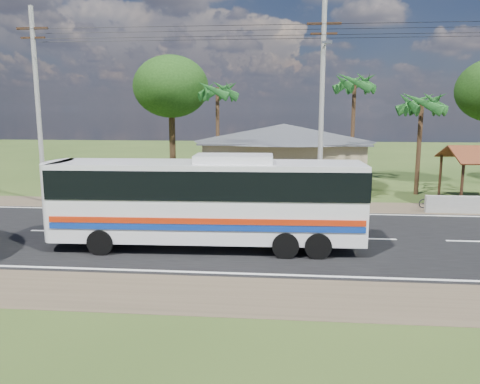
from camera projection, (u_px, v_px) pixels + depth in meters
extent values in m
plane|color=#284017|center=(259.00, 237.00, 20.06)|extent=(120.00, 120.00, 0.00)
cube|color=black|center=(259.00, 236.00, 20.05)|extent=(120.00, 10.00, 0.02)
cube|color=brown|center=(265.00, 206.00, 26.43)|extent=(120.00, 3.00, 0.01)
cube|color=brown|center=(248.00, 296.00, 13.68)|extent=(120.00, 3.00, 0.01)
cube|color=silver|center=(264.00, 212.00, 24.66)|extent=(120.00, 0.15, 0.01)
cube|color=silver|center=(252.00, 274.00, 15.44)|extent=(120.00, 0.15, 0.01)
cube|color=silver|center=(259.00, 236.00, 20.05)|extent=(120.00, 0.15, 0.01)
cube|color=tan|center=(283.00, 164.00, 32.43)|extent=(10.00, 8.00, 3.20)
cube|color=#4C4F54|center=(284.00, 141.00, 32.14)|extent=(10.60, 8.60, 0.10)
pyramid|color=#4C4F54|center=(284.00, 124.00, 31.94)|extent=(12.40, 10.00, 1.20)
cube|color=black|center=(234.00, 170.00, 28.74)|extent=(1.20, 0.08, 1.20)
cube|color=black|center=(283.00, 170.00, 28.47)|extent=(1.20, 0.08, 1.20)
cube|color=black|center=(333.00, 171.00, 28.20)|extent=(1.20, 0.08, 1.20)
cylinder|color=#372014|center=(462.00, 185.00, 25.43)|extent=(0.16, 0.16, 2.60)
cylinder|color=#372014|center=(440.00, 176.00, 28.96)|extent=(0.16, 0.16, 2.60)
cylinder|color=#9E9E99|center=(38.00, 107.00, 26.64)|extent=(0.26, 0.26, 11.00)
cube|color=#372014|center=(32.00, 28.00, 25.88)|extent=(1.80, 0.12, 0.12)
cube|color=#372014|center=(33.00, 38.00, 25.97)|extent=(1.40, 0.10, 0.10)
cylinder|color=#9E9E99|center=(322.00, 107.00, 25.19)|extent=(0.26, 0.26, 11.00)
cube|color=#372014|center=(324.00, 24.00, 24.44)|extent=(1.80, 0.12, 0.12)
cube|color=#372014|center=(324.00, 34.00, 24.53)|extent=(1.40, 0.10, 0.10)
cylinder|color=gray|center=(325.00, 45.00, 23.67)|extent=(0.08, 2.00, 0.08)
cube|color=gray|center=(327.00, 42.00, 22.69)|extent=(0.50, 0.18, 0.12)
cylinder|color=black|center=(174.00, 30.00, 25.20)|extent=(16.00, 0.02, 0.02)
cylinder|color=black|center=(473.00, 25.00, 23.80)|extent=(15.00, 0.02, 0.02)
cylinder|color=#47301E|center=(419.00, 148.00, 29.46)|extent=(0.28, 0.28, 6.00)
cylinder|color=#47301E|center=(353.00, 132.00, 34.05)|extent=(0.28, 0.28, 7.50)
cylinder|color=#47301E|center=(218.00, 134.00, 35.49)|extent=(0.28, 0.28, 7.00)
cylinder|color=#47301E|center=(172.00, 139.00, 37.90)|extent=(0.50, 0.50, 5.95)
ellipsoid|color=#16320D|center=(171.00, 87.00, 37.17)|extent=(6.00, 6.00, 4.92)
cube|color=silver|center=(209.00, 200.00, 18.11)|extent=(11.87, 2.85, 2.95)
cube|color=black|center=(208.00, 181.00, 17.98)|extent=(11.93, 2.91, 1.08)
cube|color=black|center=(60.00, 189.00, 18.38)|extent=(0.19, 2.26, 1.77)
cube|color=#AC240A|center=(204.00, 221.00, 16.97)|extent=(11.60, 0.42, 0.22)
cube|color=navy|center=(205.00, 228.00, 17.02)|extent=(11.60, 0.42, 0.22)
cube|color=silver|center=(234.00, 159.00, 17.76)|extent=(3.00, 1.67, 0.30)
cylinder|color=black|center=(101.00, 242.00, 17.47)|extent=(0.99, 0.38, 0.98)
cylinder|color=black|center=(120.00, 227.00, 19.69)|extent=(0.99, 0.38, 0.98)
cylinder|color=black|center=(285.00, 245.00, 17.07)|extent=(0.99, 0.38, 0.98)
cylinder|color=black|center=(283.00, 229.00, 19.30)|extent=(0.99, 0.38, 0.98)
cylinder|color=black|center=(318.00, 246.00, 17.00)|extent=(0.99, 0.38, 0.98)
cylinder|color=black|center=(312.00, 230.00, 19.23)|extent=(0.99, 0.38, 0.98)
imported|color=black|center=(432.00, 201.00, 25.79)|extent=(1.64, 0.86, 0.82)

